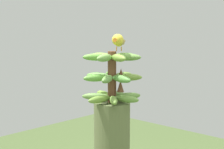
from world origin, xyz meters
TOP-DOWN VIEW (x-y plane):
  - banana_bunch at (-0.00, 0.00)m, footprint 0.31×0.31m
  - perched_bird at (-0.02, 0.03)m, footprint 0.19×0.12m

SIDE VIEW (x-z plane):
  - banana_bunch at x=0.00m, z-range 1.39..1.66m
  - perched_bird at x=-0.02m, z-range 1.67..1.75m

